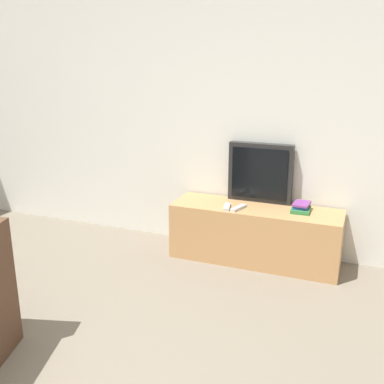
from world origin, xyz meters
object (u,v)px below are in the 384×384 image
object	(u,v)px
remote_on_stand	(239,208)
remote_secondary	(227,207)
tv_stand	(255,234)
book_stack	(301,207)
television	(260,173)

from	to	relation	value
remote_on_stand	remote_secondary	xyz separation A→B (m)	(-0.10, -0.01, 0.00)
tv_stand	remote_secondary	size ratio (longest dim) A/B	8.38
remote_secondary	book_stack	bearing A→B (deg)	14.18
television	remote_secondary	world-z (taller)	television
remote_on_stand	remote_secondary	bearing A→B (deg)	-174.17
tv_stand	remote_on_stand	xyz separation A→B (m)	(-0.13, -0.11, 0.27)
television	remote_on_stand	size ratio (longest dim) A/B	2.86
television	remote_on_stand	xyz separation A→B (m)	(-0.11, -0.29, -0.26)
tv_stand	remote_on_stand	distance (m)	0.31
book_stack	remote_on_stand	bearing A→B (deg)	-164.21
tv_stand	remote_on_stand	world-z (taller)	remote_on_stand
television	remote_on_stand	world-z (taller)	television
tv_stand	book_stack	world-z (taller)	book_stack
book_stack	remote_secondary	distance (m)	0.64
tv_stand	book_stack	bearing A→B (deg)	5.96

